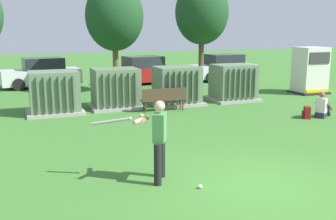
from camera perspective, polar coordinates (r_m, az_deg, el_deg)
The scene contains 16 objects.
ground_plane at distance 8.49m, azimuth 13.30°, elevation -10.78°, with size 96.00×96.00×0.00m, color #3D752D.
transformer_west at distance 15.69m, azimuth -16.05°, elevation 2.37°, with size 2.10×1.70×1.62m.
transformer_mid_west at distance 16.27m, azimuth -7.55°, elevation 3.04°, with size 2.10×1.70×1.62m.
transformer_mid_east at distance 16.90m, azimuth 1.29°, elevation 3.46°, with size 2.10×1.70×1.62m.
transformer_east at distance 18.10m, azimuth 9.39°, elevation 3.85°, with size 2.10×1.70×1.62m.
generator_enclosure at distance 21.07m, azimuth 19.79°, elevation 5.35°, with size 1.60×1.40×2.30m.
park_bench at distance 15.54m, azimuth -0.59°, elevation 1.79°, with size 1.82×0.48×0.92m.
batter at distance 8.31m, azimuth -1.61°, elevation -3.84°, with size 1.51×1.05×1.74m.
sports_ball at distance 8.22m, azimuth 4.67°, elevation -10.93°, with size 0.09×0.09×0.09m, color white.
seated_spectator at distance 15.52m, azimuth 21.33°, elevation 0.37°, with size 0.79×0.67×0.96m.
backpack at distance 15.16m, azimuth 19.33°, elevation -0.36°, with size 0.36×0.38×0.44m.
tree_center_left at distance 20.34m, azimuth -7.72°, elevation 13.19°, with size 2.88×2.88×5.51m.
tree_center_right at distance 23.86m, azimuth 4.90°, elevation 13.77°, with size 3.12×3.12×5.97m.
parked_car_left_of_center at distance 23.12m, azimuth -17.72°, elevation 5.03°, with size 4.36×2.25×1.62m.
parked_car_right_of_center at distance 23.30m, azimuth -3.84°, elevation 5.60°, with size 4.40×2.36×1.62m.
parked_car_rightmost at distance 25.31m, azimuth 7.86°, elevation 6.00°, with size 4.27×2.07×1.62m.
Camera 1 is at (-4.49, -6.46, 3.19)m, focal length 42.33 mm.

